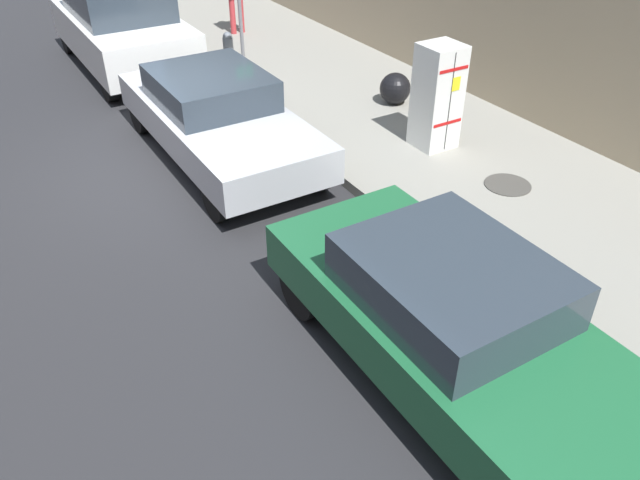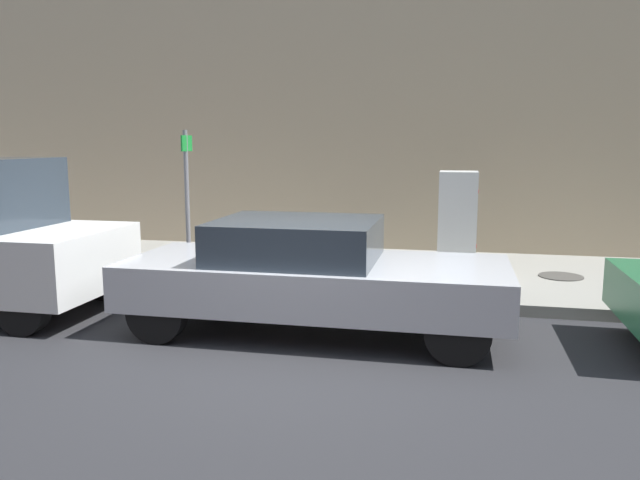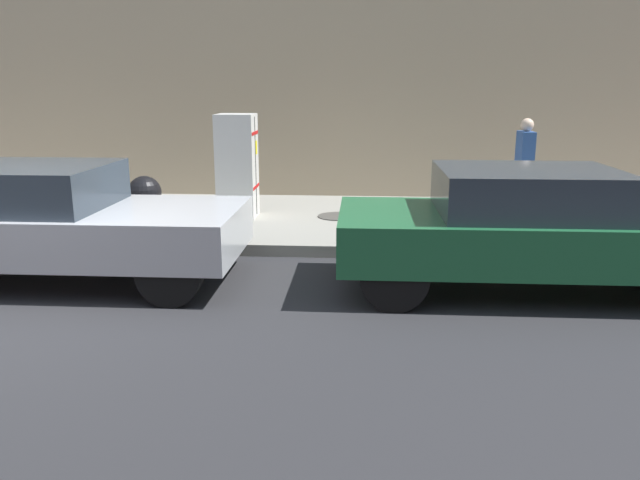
# 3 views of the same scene
# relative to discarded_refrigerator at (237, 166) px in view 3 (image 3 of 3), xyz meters

# --- Properties ---
(ground_plane) EXTENTS (80.00, 80.00, 0.00)m
(ground_plane) POSITION_rel_discarded_refrigerator_xyz_m (4.06, -1.82, -1.02)
(ground_plane) COLOR #28282B
(sidewalk_slab) EXTENTS (4.06, 44.00, 0.17)m
(sidewalk_slab) POSITION_rel_discarded_refrigerator_xyz_m (-0.11, -1.82, -0.93)
(sidewalk_slab) COLOR gray
(sidewalk_slab) RESTS_ON ground
(discarded_refrigerator) EXTENTS (0.63, 0.62, 1.70)m
(discarded_refrigerator) POSITION_rel_discarded_refrigerator_xyz_m (0.00, 0.00, 0.00)
(discarded_refrigerator) COLOR white
(discarded_refrigerator) RESTS_ON sidewalk_slab
(manhole_cover) EXTENTS (0.70, 0.70, 0.02)m
(manhole_cover) POSITION_rel_discarded_refrigerator_xyz_m (-0.08, 1.68, -0.84)
(manhole_cover) COLOR #47443F
(manhole_cover) RESTS_ON sidewalk_slab
(trash_bag) EXTENTS (0.59, 0.59, 0.59)m
(trash_bag) POSITION_rel_discarded_refrigerator_xyz_m (-0.54, -1.79, -0.55)
(trash_bag) COLOR black
(trash_bag) RESTS_ON sidewalk_slab
(pedestrian_walking_far) EXTENTS (0.47, 0.22, 1.62)m
(pedestrian_walking_far) POSITION_rel_discarded_refrigerator_xyz_m (-0.55, 4.80, 0.08)
(pedestrian_walking_far) COLOR beige
(pedestrian_walking_far) RESTS_ON sidewalk_slab
(parked_sedan_silver) EXTENTS (1.88, 4.67, 1.40)m
(parked_sedan_silver) POSITION_rel_discarded_refrigerator_xyz_m (3.13, -1.76, -0.28)
(parked_sedan_silver) COLOR silver
(parked_sedan_silver) RESTS_ON ground
(parked_sedan_green) EXTENTS (1.85, 4.69, 1.41)m
(parked_sedan_green) POSITION_rel_discarded_refrigerator_xyz_m (3.13, 4.11, -0.28)
(parked_sedan_green) COLOR #1E6038
(parked_sedan_green) RESTS_ON ground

